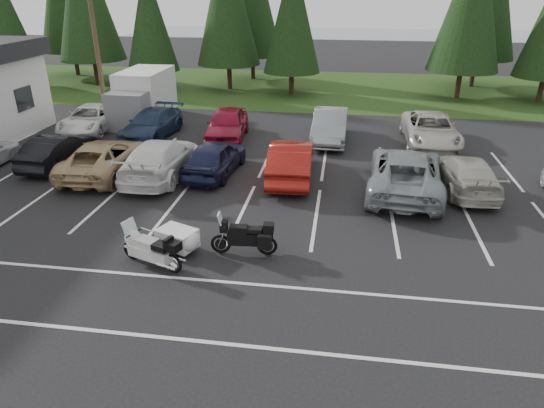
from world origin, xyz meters
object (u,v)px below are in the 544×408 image
(car_far_0, at_px, (90,119))
(adventure_motorcycle, at_px, (244,234))
(touring_motorcycle, at_px, (151,246))
(car_far_4, at_px, (431,130))
(car_far_1, at_px, (152,124))
(box_truck, at_px, (140,98))
(car_near_3, at_px, (161,158))
(car_near_1, at_px, (58,150))
(car_near_7, at_px, (466,174))
(utility_pole, at_px, (96,40))
(car_near_5, at_px, (291,160))
(car_near_6, at_px, (405,172))
(cargo_trailer, at_px, (178,240))
(car_far_2, at_px, (227,124))
(car_far_3, at_px, (330,126))
(car_near_2, at_px, (104,158))
(car_near_4, at_px, (215,157))

(car_far_0, bearing_deg, adventure_motorcycle, -51.46)
(car_far_0, xyz_separation_m, touring_motorcycle, (8.67, -13.18, -0.03))
(car_far_4, bearing_deg, car_far_1, -177.04)
(adventure_motorcycle, bearing_deg, box_truck, 118.39)
(car_near_3, bearing_deg, car_near_1, -6.80)
(car_near_7, bearing_deg, utility_pole, -24.41)
(car_near_5, bearing_deg, car_near_3, 3.47)
(utility_pole, height_order, car_near_6, utility_pole)
(car_near_5, height_order, cargo_trailer, car_near_5)
(car_near_7, distance_m, car_far_2, 12.29)
(car_near_7, relative_size, car_far_2, 0.99)
(car_near_6, distance_m, car_far_3, 7.18)
(car_near_5, height_order, car_far_0, car_near_5)
(car_near_5, bearing_deg, cargo_trailer, 65.01)
(box_truck, xyz_separation_m, car_far_2, (5.89, -2.71, -0.63))
(car_near_3, bearing_deg, touring_motorcycle, 107.75)
(car_near_2, xyz_separation_m, car_far_0, (-3.83, 6.24, -0.04))
(box_truck, xyz_separation_m, car_near_1, (-0.76, -7.82, -0.73))
(car_near_3, relative_size, car_far_4, 1.00)
(car_near_3, height_order, car_far_4, car_near_3)
(car_near_1, distance_m, car_far_1, 5.50)
(car_near_3, distance_m, car_near_5, 5.58)
(utility_pole, distance_m, car_near_1, 8.42)
(car_near_7, xyz_separation_m, cargo_trailer, (-9.84, -6.45, -0.31))
(car_far_4, distance_m, adventure_motorcycle, 14.32)
(car_near_1, distance_m, car_far_4, 18.14)
(utility_pole, relative_size, car_near_3, 1.62)
(car_far_1, distance_m, cargo_trailer, 12.77)
(car_near_2, relative_size, adventure_motorcycle, 2.34)
(car_near_1, relative_size, car_far_2, 0.90)
(touring_motorcycle, bearing_deg, car_far_2, 113.20)
(utility_pole, xyz_separation_m, car_far_4, (18.43, -1.54, -3.93))
(car_near_5, bearing_deg, car_far_0, -27.36)
(car_near_4, height_order, car_near_6, car_near_6)
(car_near_7, bearing_deg, adventure_motorcycle, 36.39)
(car_far_4, bearing_deg, cargo_trailer, -127.30)
(car_near_2, bearing_deg, car_near_1, -18.69)
(car_near_2, xyz_separation_m, car_far_1, (0.01, 5.57, -0.02))
(utility_pole, relative_size, car_far_1, 1.81)
(cargo_trailer, bearing_deg, touring_motorcycle, -96.52)
(box_truck, relative_size, touring_motorcycle, 2.31)
(utility_pole, xyz_separation_m, car_near_6, (16.52, -8.11, -3.86))
(car_near_4, xyz_separation_m, car_near_5, (3.34, -0.05, 0.07))
(car_near_6, bearing_deg, utility_pole, -20.46)
(box_truck, height_order, car_far_0, box_truck)
(car_near_2, bearing_deg, car_far_2, -128.73)
(touring_motorcycle, bearing_deg, car_near_5, 86.62)
(car_near_7, distance_m, car_far_4, 6.08)
(car_near_3, relative_size, car_far_1, 1.12)
(car_far_0, height_order, car_far_1, car_far_1)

